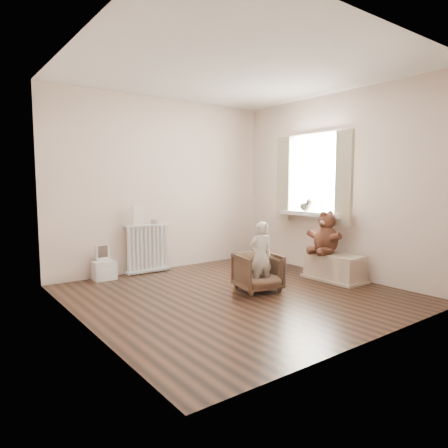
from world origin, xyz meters
TOP-DOWN VIEW (x-y plane):
  - floor at (0.00, 0.00)m, footprint 3.60×3.60m
  - ceiling at (0.00, 0.00)m, footprint 3.60×3.60m
  - back_wall at (0.00, 1.80)m, footprint 3.60×0.02m
  - front_wall at (0.00, -1.80)m, footprint 3.60×0.02m
  - left_wall at (-1.80, 0.00)m, footprint 0.02×3.60m
  - right_wall at (1.80, 0.00)m, footprint 0.02×3.60m
  - window at (1.76, 0.30)m, footprint 0.03×0.90m
  - window_sill at (1.67, 0.30)m, footprint 0.22×1.10m
  - curtain_left at (1.65, -0.27)m, footprint 0.06×0.26m
  - curtain_right at (1.65, 0.87)m, footprint 0.06×0.26m
  - radiator at (-0.35, 1.68)m, footprint 0.69×0.13m
  - paper_doll at (-0.47, 1.68)m, footprint 0.17×0.02m
  - tin_a at (-0.22, 1.68)m, footprint 0.11×0.11m
  - toy_vanity at (-1.02, 1.65)m, footprint 0.30×0.21m
  - armchair at (0.31, -0.04)m, footprint 0.60×0.61m
  - child at (0.31, -0.09)m, footprint 0.34×0.26m
  - toy_bench at (1.52, -0.26)m, footprint 0.41×0.77m
  - teddy_bear at (1.46, -0.15)m, footprint 0.48×0.37m
  - plush_cat at (1.66, 0.42)m, footprint 0.19×0.26m

SIDE VIEW (x-z plane):
  - floor at x=0.00m, z-range -0.01..0.01m
  - toy_bench at x=1.52m, z-range 0.02..0.38m
  - armchair at x=0.31m, z-range 0.00..0.47m
  - toy_vanity at x=-1.02m, z-range 0.04..0.51m
  - radiator at x=-0.35m, z-range 0.03..0.75m
  - child at x=0.31m, z-range 0.02..0.87m
  - teddy_bear at x=1.46m, z-range 0.38..0.96m
  - tin_a at x=-0.22m, z-range 0.72..0.79m
  - paper_doll at x=-0.47m, z-range 0.72..1.01m
  - window_sill at x=1.67m, z-range 0.84..0.90m
  - plush_cat at x=1.66m, z-range 0.90..1.10m
  - back_wall at x=0.00m, z-range 0.00..2.60m
  - front_wall at x=0.00m, z-range 0.00..2.60m
  - left_wall at x=-1.80m, z-range 0.00..2.60m
  - right_wall at x=1.80m, z-range 0.00..2.60m
  - curtain_left at x=1.65m, z-range 0.74..2.04m
  - curtain_right at x=1.65m, z-range 0.74..2.04m
  - window at x=1.76m, z-range 0.90..2.00m
  - ceiling at x=0.00m, z-range 2.60..2.60m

